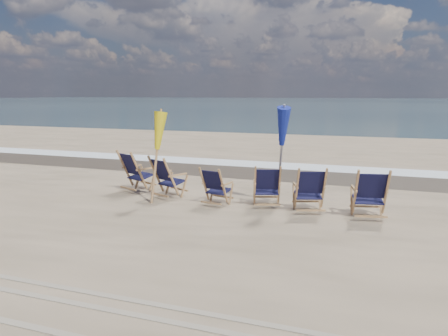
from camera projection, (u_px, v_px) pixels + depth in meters
The scene contains 12 objects.
ocean at pixel (371, 102), 126.14m from camera, with size 400.00×400.00×0.00m, color #324C53.
surf_foam at pixel (283, 166), 15.15m from camera, with size 200.00×1.40×0.01m, color silver.
wet_sand_strip at pixel (273, 173), 13.76m from camera, with size 200.00×2.60×0.00m, color #42362A.
tire_tracks at pixel (72, 318), 4.86m from camera, with size 80.00×1.30×0.01m, color gray, non-canonical shape.
beach_chair_0 at pixel (139, 173), 10.84m from camera, with size 0.69×0.77×1.07m, color black, non-canonical shape.
beach_chair_1 at pixel (171, 179), 10.19m from camera, with size 0.65×0.73×1.02m, color black, non-canonical shape.
beach_chair_2 at pixel (223, 188), 9.53m from camera, with size 0.57×0.64×0.88m, color black, non-canonical shape.
beach_chair_3 at pixel (280, 187), 9.49m from camera, with size 0.61×0.69×0.95m, color black, non-canonical shape.
beach_chair_4 at pixel (324, 190), 9.02m from camera, with size 0.64×0.72×1.00m, color black, non-canonical shape.
beach_chair_5 at pixel (386, 195), 8.53m from camera, with size 0.67×0.75×1.04m, color black, non-canonical shape.
umbrella_yellow at pixel (155, 135), 9.80m from camera, with size 0.30×0.30×2.07m.
umbrella_blue at pixel (281, 128), 9.58m from camera, with size 0.30×0.30×2.26m.
Camera 1 is at (3.12, -6.46, 2.47)m, focal length 35.00 mm.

